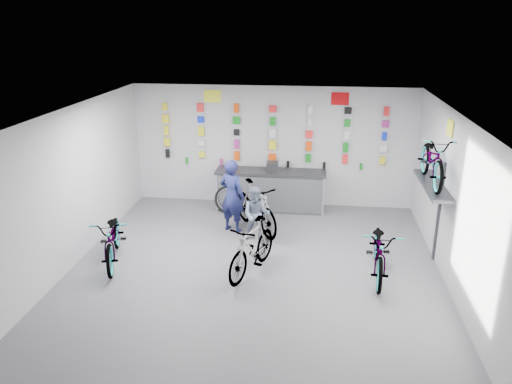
# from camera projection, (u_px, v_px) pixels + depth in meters

# --- Properties ---
(floor) EXTENTS (8.00, 8.00, 0.00)m
(floor) POSITION_uv_depth(u_px,v_px,m) (252.00, 278.00, 9.22)
(floor) COLOR #4B4B50
(floor) RESTS_ON ground
(ceiling) EXTENTS (8.00, 8.00, 0.00)m
(ceiling) POSITION_uv_depth(u_px,v_px,m) (252.00, 117.00, 8.23)
(ceiling) COLOR white
(ceiling) RESTS_ON wall_back
(wall_back) EXTENTS (7.00, 0.00, 7.00)m
(wall_back) POSITION_uv_depth(u_px,v_px,m) (273.00, 146.00, 12.47)
(wall_back) COLOR silver
(wall_back) RESTS_ON floor
(wall_front) EXTENTS (7.00, 0.00, 7.00)m
(wall_front) POSITION_uv_depth(u_px,v_px,m) (200.00, 341.00, 4.98)
(wall_front) COLOR silver
(wall_front) RESTS_ON floor
(wall_left) EXTENTS (0.00, 8.00, 8.00)m
(wall_left) POSITION_uv_depth(u_px,v_px,m) (63.00, 194.00, 9.13)
(wall_left) COLOR silver
(wall_left) RESTS_ON floor
(wall_right) EXTENTS (0.00, 8.00, 8.00)m
(wall_right) POSITION_uv_depth(u_px,v_px,m) (460.00, 211.00, 8.32)
(wall_right) COLOR silver
(wall_right) RESTS_ON floor
(counter) EXTENTS (2.70, 0.66, 1.00)m
(counter) POSITION_uv_depth(u_px,v_px,m) (271.00, 191.00, 12.37)
(counter) COLOR black
(counter) RESTS_ON floor
(merch_wall) EXTENTS (5.58, 0.08, 1.56)m
(merch_wall) POSITION_uv_depth(u_px,v_px,m) (272.00, 135.00, 12.30)
(merch_wall) COLOR black
(merch_wall) RESTS_ON wall_back
(wall_bracket) EXTENTS (0.39, 1.90, 2.00)m
(wall_bracket) POSITION_uv_depth(u_px,v_px,m) (434.00, 189.00, 9.48)
(wall_bracket) COLOR #333338
(wall_bracket) RESTS_ON wall_right
(sign_left) EXTENTS (0.42, 0.02, 0.30)m
(sign_left) POSITION_uv_depth(u_px,v_px,m) (212.00, 96.00, 12.22)
(sign_left) COLOR #F5F731
(sign_left) RESTS_ON wall_back
(sign_right) EXTENTS (0.42, 0.02, 0.30)m
(sign_right) POSITION_uv_depth(u_px,v_px,m) (340.00, 99.00, 11.86)
(sign_right) COLOR #BA0A0E
(sign_right) RESTS_ON wall_back
(sign_side) EXTENTS (0.02, 0.40, 0.30)m
(sign_side) POSITION_uv_depth(u_px,v_px,m) (450.00, 128.00, 9.06)
(sign_side) COLOR #F5F731
(sign_side) RESTS_ON wall_right
(bike_left) EXTENTS (1.20, 2.03, 1.01)m
(bike_left) POSITION_uv_depth(u_px,v_px,m) (113.00, 238.00, 9.68)
(bike_left) COLOR gray
(bike_left) RESTS_ON floor
(bike_center) EXTENTS (1.07, 1.79, 1.04)m
(bike_center) POSITION_uv_depth(u_px,v_px,m) (252.00, 248.00, 9.24)
(bike_center) COLOR gray
(bike_center) RESTS_ON floor
(bike_right) EXTENTS (0.81, 1.98, 1.02)m
(bike_right) POSITION_uv_depth(u_px,v_px,m) (380.00, 250.00, 9.16)
(bike_right) COLOR gray
(bike_right) RESTS_ON floor
(bike_service) EXTENTS (1.51, 1.84, 1.13)m
(bike_service) POSITION_uv_depth(u_px,v_px,m) (256.00, 207.00, 11.10)
(bike_service) COLOR gray
(bike_service) RESTS_ON floor
(bike_wall) EXTENTS (0.63, 1.80, 0.95)m
(bike_wall) POSITION_uv_depth(u_px,v_px,m) (433.00, 159.00, 9.29)
(bike_wall) COLOR gray
(bike_wall) RESTS_ON wall_bracket
(clerk) EXTENTS (0.71, 0.61, 1.65)m
(clerk) POSITION_uv_depth(u_px,v_px,m) (232.00, 196.00, 11.01)
(clerk) COLOR #1A1F4F
(clerk) RESTS_ON floor
(customer) EXTENTS (0.60, 0.48, 1.22)m
(customer) POSITION_uv_depth(u_px,v_px,m) (256.00, 215.00, 10.53)
(customer) COLOR slate
(customer) RESTS_ON floor
(spare_wheel) EXTENTS (0.71, 0.29, 0.69)m
(spare_wheel) POSITION_uv_depth(u_px,v_px,m) (228.00, 200.00, 12.19)
(spare_wheel) COLOR black
(spare_wheel) RESTS_ON floor
(register) EXTENTS (0.30, 0.32, 0.22)m
(register) POSITION_uv_depth(u_px,v_px,m) (272.00, 166.00, 12.17)
(register) COLOR black
(register) RESTS_ON counter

